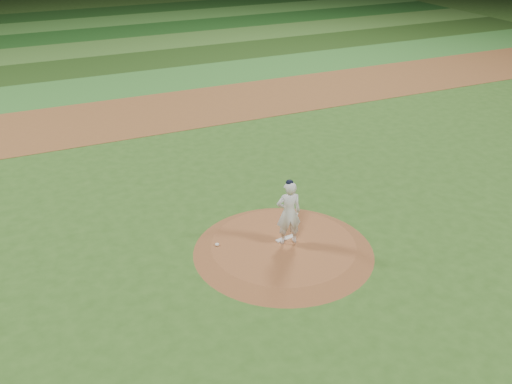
# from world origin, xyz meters

# --- Properties ---
(ground) EXTENTS (120.00, 120.00, 0.00)m
(ground) POSITION_xyz_m (0.00, 0.00, 0.00)
(ground) COLOR #315C1D
(ground) RESTS_ON ground
(infield_dirt_band) EXTENTS (70.00, 6.00, 0.02)m
(infield_dirt_band) POSITION_xyz_m (0.00, 14.00, 0.01)
(infield_dirt_band) COLOR brown
(infield_dirt_band) RESTS_ON ground
(outfield_stripe_0) EXTENTS (70.00, 5.00, 0.02)m
(outfield_stripe_0) POSITION_xyz_m (0.00, 19.50, 0.01)
(outfield_stripe_0) COLOR #33762B
(outfield_stripe_0) RESTS_ON ground
(outfield_stripe_1) EXTENTS (70.00, 5.00, 0.02)m
(outfield_stripe_1) POSITION_xyz_m (0.00, 24.50, 0.01)
(outfield_stripe_1) COLOR #214114
(outfield_stripe_1) RESTS_ON ground
(outfield_stripe_2) EXTENTS (70.00, 5.00, 0.02)m
(outfield_stripe_2) POSITION_xyz_m (0.00, 29.50, 0.01)
(outfield_stripe_2) COLOR #3E6E28
(outfield_stripe_2) RESTS_ON ground
(outfield_stripe_3) EXTENTS (70.00, 5.00, 0.02)m
(outfield_stripe_3) POSITION_xyz_m (0.00, 34.50, 0.01)
(outfield_stripe_3) COLOR #194817
(outfield_stripe_3) RESTS_ON ground
(outfield_stripe_4) EXTENTS (70.00, 5.00, 0.02)m
(outfield_stripe_4) POSITION_xyz_m (0.00, 39.50, 0.01)
(outfield_stripe_4) COLOR #3C792C
(outfield_stripe_4) RESTS_ON ground
(outfield_stripe_5) EXTENTS (70.00, 5.00, 0.02)m
(outfield_stripe_5) POSITION_xyz_m (0.00, 44.50, 0.01)
(outfield_stripe_5) COLOR #1A4516
(outfield_stripe_5) RESTS_ON ground
(pitchers_mound) EXTENTS (5.50, 5.50, 0.25)m
(pitchers_mound) POSITION_xyz_m (0.00, 0.00, 0.12)
(pitchers_mound) COLOR brown
(pitchers_mound) RESTS_ON ground
(pitching_rubber) EXTENTS (0.65, 0.24, 0.03)m
(pitching_rubber) POSITION_xyz_m (0.19, 0.26, 0.27)
(pitching_rubber) COLOR silver
(pitching_rubber) RESTS_ON pitchers_mound
(rosin_bag) EXTENTS (0.13, 0.13, 0.07)m
(rosin_bag) POSITION_xyz_m (-1.86, 0.78, 0.29)
(rosin_bag) COLOR silver
(rosin_bag) RESTS_ON pitchers_mound
(pitcher_on_mound) EXTENTS (0.84, 0.64, 2.11)m
(pitcher_on_mound) POSITION_xyz_m (0.17, 0.05, 1.29)
(pitcher_on_mound) COLOR white
(pitcher_on_mound) RESTS_ON pitchers_mound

